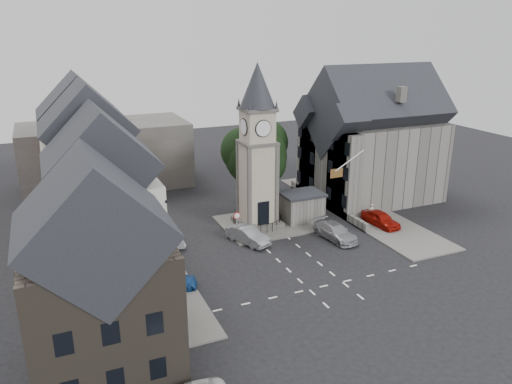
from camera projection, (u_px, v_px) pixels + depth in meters
name	position (u px, v px, depth m)	size (l,w,h in m)	color
ground	(293.00, 257.00, 43.89)	(120.00, 120.00, 0.00)	black
pavement_west	(138.00, 254.00, 44.38)	(6.00, 30.00, 0.14)	#595651
pavement_east	(356.00, 209.00, 55.35)	(6.00, 26.00, 0.14)	#595651
central_island	(271.00, 223.00, 51.39)	(10.00, 8.00, 0.16)	#595651
road_markings	(326.00, 286.00, 39.10)	(20.00, 8.00, 0.01)	silver
clock_tower	(257.00, 148.00, 48.28)	(4.86, 4.86, 16.25)	#4C4944
stone_shelter	(302.00, 207.00, 51.74)	(4.30, 3.30, 3.08)	#5C5955
town_tree	(256.00, 147.00, 53.76)	(7.20, 7.20, 10.80)	black
warning_sign_post	(237.00, 220.00, 46.77)	(0.70, 0.19, 2.85)	black
terrace_pink	(84.00, 160.00, 49.90)	(8.10, 7.60, 12.80)	#CC8C97
terrace_cream	(93.00, 182.00, 42.94)	(8.10, 7.60, 12.80)	beige
terrace_tudor	(105.00, 217.00, 36.09)	(8.10, 7.60, 12.00)	silver
building_sw_stone	(101.00, 289.00, 27.96)	(8.60, 7.60, 10.40)	#413930
backdrop_west	(106.00, 155.00, 62.49)	(20.00, 10.00, 8.00)	#4C4944
east_building	(371.00, 146.00, 57.36)	(14.40, 11.40, 12.60)	#5C5955
east_boundary_wall	(325.00, 203.00, 55.92)	(0.40, 16.00, 0.90)	#5C5955
flagpole	(350.00, 161.00, 48.18)	(3.68, 0.10, 2.74)	white
car_west_blue	(168.00, 282.00, 38.18)	(1.77, 4.41, 1.50)	navy
car_west_silver	(159.00, 244.00, 44.78)	(1.59, 4.55, 1.50)	#A8ABB0
car_west_grey	(144.00, 238.00, 46.33)	(2.02, 4.39, 1.22)	#27272A
car_island_silver	(248.00, 235.00, 46.63)	(1.62, 4.65, 1.53)	gray
car_island_east	(335.00, 232.00, 47.48)	(2.09, 5.14, 1.49)	#A1A2A8
car_east_red	(381.00, 219.00, 50.59)	(1.82, 4.53, 1.54)	#A11108
pedestrian	(371.00, 212.00, 51.99)	(0.68, 0.44, 1.86)	#BFAF9D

